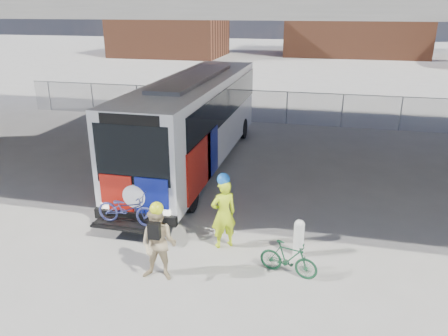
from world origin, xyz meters
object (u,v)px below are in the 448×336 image
(cyclist_hivis, at_px, (224,212))
(cyclist_tan, at_px, (159,244))
(bus, at_px, (195,115))
(bike_parked, at_px, (288,259))
(bollard, at_px, (299,237))

(cyclist_hivis, relative_size, cyclist_tan, 1.06)
(cyclist_tan, bearing_deg, bus, 98.25)
(bus, xyz_separation_m, bike_parked, (4.58, -7.28, -1.66))
(bollard, distance_m, cyclist_hivis, 2.09)
(bus, bearing_deg, cyclist_hivis, -66.75)
(bus, relative_size, cyclist_tan, 6.33)
(bollard, relative_size, cyclist_hivis, 0.48)
(bollard, distance_m, bike_parked, 0.98)
(cyclist_tan, bearing_deg, bollard, 27.57)
(bike_parked, bearing_deg, bus, 45.75)
(bollard, xyz_separation_m, cyclist_hivis, (-2.04, 0.00, 0.48))
(bus, bearing_deg, bike_parked, -57.80)
(bike_parked, bearing_deg, bollard, 3.48)
(cyclist_tan, distance_m, bike_parked, 3.18)
(cyclist_hivis, distance_m, bike_parked, 2.18)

